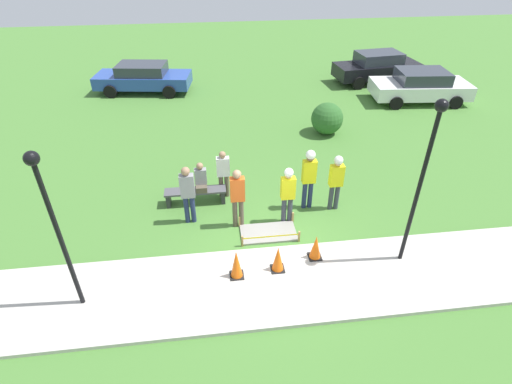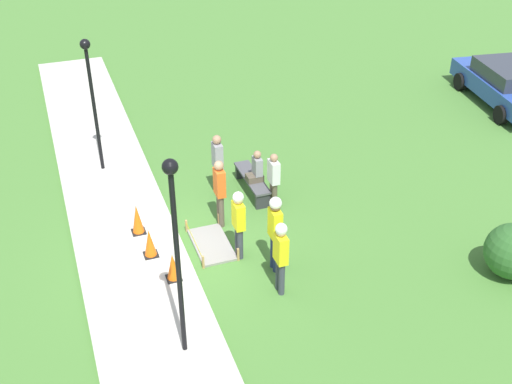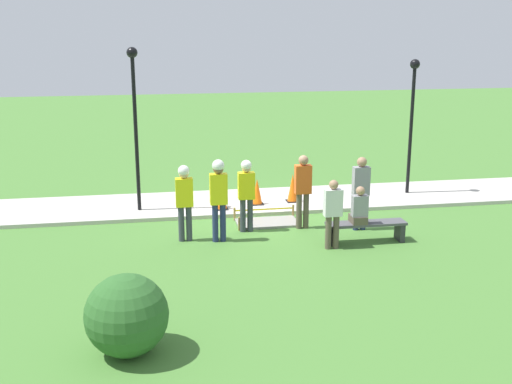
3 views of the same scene
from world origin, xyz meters
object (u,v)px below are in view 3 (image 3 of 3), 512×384
Objects in this scene: traffic_cone_near_patch at (293,188)px; traffic_cone_far_patch at (257,192)px; person_seated_on_bench at (359,209)px; bystander_in_white_shirt at (361,189)px; lamppost_near at (135,107)px; park_bench at (366,228)px; traffic_cone_sidewalk_edge at (221,197)px; worker_trainee at (184,196)px; lamppost_far at (412,107)px; worker_supervisor at (246,189)px; bystander_in_orange_shirt at (303,187)px; bystander_in_gray_shirt at (333,210)px; worker_assistant at (219,192)px.

traffic_cone_far_patch is at bearing 5.30° from traffic_cone_near_patch.
person_seated_on_bench is 0.48× the size of bystander_in_white_shirt.
traffic_cone_near_patch is at bearing -174.70° from traffic_cone_far_patch.
traffic_cone_far_patch is 4.02m from lamppost_near.
park_bench is (-0.99, 3.36, -0.15)m from traffic_cone_near_patch.
traffic_cone_far_patch is 1.07m from traffic_cone_sidewalk_edge.
worker_trainee is 0.47× the size of lamppost_far.
park_bench is 1.05× the size of worker_supervisor.
lamppost_far reaches higher than traffic_cone_far_patch.
traffic_cone_near_patch is 1.03m from traffic_cone_far_patch.
worker_supervisor is 3.74m from lamppost_near.
traffic_cone_near_patch is 1.16× the size of traffic_cone_sidewalk_edge.
bystander_in_orange_shirt is at bearing -14.70° from bystander_in_white_shirt.
lamppost_far is (-3.47, -4.01, 1.74)m from bystander_in_gray_shirt.
traffic_cone_far_patch is 0.40× the size of worker_supervisor.
park_bench is at bearing 168.98° from worker_trainee.
bystander_in_white_shirt is 0.47× the size of lamppost_far.
lamppost_far reaches higher than worker_trainee.
worker_trainee is 0.43× the size of lamppost_near.
bystander_in_white_shirt reaches higher than worker_trainee.
traffic_cone_far_patch is 3.84m from park_bench.
lamppost_near is 7.82m from lamppost_far.
person_seated_on_bench is at bearing -161.52° from bystander_in_gray_shirt.
worker_assistant reaches higher than person_seated_on_bench.
bystander_in_gray_shirt is at bearing 18.48° from person_seated_on_bench.
traffic_cone_far_patch is at bearing -179.85° from lamppost_near.
bystander_in_orange_shirt is at bearing 32.93° from lamppost_far.
person_seated_on_bench is at bearing 102.97° from traffic_cone_near_patch.
person_seated_on_bench is 2.76m from worker_supervisor.
lamppost_near reaches higher than worker_trainee.
person_seated_on_bench is 0.74m from bystander_in_gray_shirt.
bystander_in_white_shirt reaches higher than bystander_in_gray_shirt.
lamppost_far is (-5.94, -3.09, 1.44)m from worker_assistant.
worker_supervisor is 1.42m from bystander_in_orange_shirt.
traffic_cone_near_patch is 4.11m from worker_trainee.
worker_trainee is (1.52, 0.45, 0.02)m from worker_supervisor.
bystander_in_orange_shirt is 1.01× the size of bystander_in_white_shirt.
bystander_in_white_shirt is at bearing 115.12° from traffic_cone_near_patch.
bystander_in_gray_shirt is (-1.73, 1.54, -0.17)m from worker_supervisor.
worker_supervisor is at bearing 142.44° from lamppost_near.
traffic_cone_sidewalk_edge is 2.46m from worker_assistant.
lamppost_near reaches higher than traffic_cone_far_patch.
bystander_in_gray_shirt is (-2.47, 0.92, -0.30)m from worker_assistant.
park_bench is at bearing 148.09° from lamppost_near.
bystander_in_white_shirt is (-1.37, 0.36, -0.01)m from bystander_in_orange_shirt.
lamppost_near reaches higher than lamppost_far.
person_seated_on_bench is at bearing 14.03° from park_bench.
bystander_in_gray_shirt is at bearing 107.48° from traffic_cone_far_patch.
lamppost_far reaches higher than bystander_in_orange_shirt.
lamppost_near is at bearing -39.25° from bystander_in_gray_shirt.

